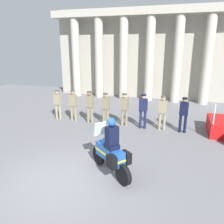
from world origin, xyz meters
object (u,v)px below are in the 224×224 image
officer_in_row_6 (163,110)px  officer_in_row_3 (105,106)px  officer_in_row_7 (184,112)px  officer_in_row_4 (124,107)px  officer_in_row_0 (58,102)px  officer_in_row_2 (90,104)px  officer_in_row_5 (143,109)px  officer_in_row_1 (73,103)px  motorcycle_with_rider (111,152)px

officer_in_row_6 → officer_in_row_3: bearing=5.7°
officer_in_row_7 → officer_in_row_4: bearing=2.1°
officer_in_row_3 → officer_in_row_7: (3.83, -0.05, 0.02)m
officer_in_row_4 → officer_in_row_0: bearing=6.1°
officer_in_row_2 → officer_in_row_5: (2.82, -0.05, 0.01)m
officer_in_row_3 → officer_in_row_7: bearing=-175.6°
officer_in_row_2 → officer_in_row_4: officer_in_row_2 is taller
officer_in_row_3 → officer_in_row_7: size_ratio=0.98×
officer_in_row_1 → officer_in_row_4: 2.82m
officer_in_row_5 → motorcycle_with_rider: 4.48m
officer_in_row_1 → officer_in_row_5: 3.80m
officer_in_row_2 → officer_in_row_6: size_ratio=1.01×
officer_in_row_5 → officer_in_row_7: (1.88, 0.01, -0.02)m
officer_in_row_1 → officer_in_row_3: (1.85, -0.05, -0.01)m
officer_in_row_5 → officer_in_row_7: officer_in_row_5 is taller
officer_in_row_7 → motorcycle_with_rider: (-2.14, -4.47, -0.20)m
officer_in_row_6 → officer_in_row_7: bearing=-179.7°
officer_in_row_0 → officer_in_row_5: bearing=-176.0°
officer_in_row_5 → officer_in_row_7: 1.89m
officer_in_row_0 → motorcycle_with_rider: bearing=139.6°
officer_in_row_1 → officer_in_row_6: officer_in_row_1 is taller
officer_in_row_2 → motorcycle_with_rider: size_ratio=0.89×
officer_in_row_0 → officer_in_row_7: 6.62m
officer_in_row_2 → motorcycle_with_rider: bearing=124.7°
officer_in_row_0 → officer_in_row_1: size_ratio=0.98×
officer_in_row_0 → officer_in_row_1: (0.93, 0.01, 0.02)m
officer_in_row_3 → officer_in_row_5: (1.95, -0.05, 0.04)m
officer_in_row_2 → officer_in_row_7: (4.70, -0.04, -0.01)m
officer_in_row_7 → officer_in_row_2: bearing=4.6°
officer_in_row_0 → officer_in_row_1: bearing=-174.3°
officer_in_row_2 → officer_in_row_3: 0.87m
officer_in_row_6 → motorcycle_with_rider: bearing=80.6°
officer_in_row_5 → officer_in_row_6: bearing=-169.6°
officer_in_row_1 → officer_in_row_3: size_ratio=1.01×
officer_in_row_4 → officer_in_row_6: officer_in_row_6 is taller
officer_in_row_0 → officer_in_row_2: officer_in_row_2 is taller
officer_in_row_4 → motorcycle_with_rider: (0.73, -4.62, -0.19)m
officer_in_row_1 → officer_in_row_7: (5.68, -0.10, 0.00)m
officer_in_row_5 → officer_in_row_6: officer_in_row_5 is taller
officer_in_row_3 → motorcycle_with_rider: 4.83m
officer_in_row_3 → officer_in_row_6: bearing=-174.3°
officer_in_row_0 → officer_in_row_3: bearing=-175.7°
motorcycle_with_rider → officer_in_row_6: bearing=-64.7°
officer_in_row_2 → officer_in_row_5: 2.82m
officer_in_row_5 → officer_in_row_6: 0.93m
officer_in_row_2 → officer_in_row_4: bearing=-171.5°
officer_in_row_1 → officer_in_row_3: bearing=-176.4°
officer_in_row_1 → officer_in_row_5: (3.80, -0.10, 0.03)m
officer_in_row_2 → officer_in_row_6: 3.74m
officer_in_row_2 → officer_in_row_6: bearing=-174.3°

